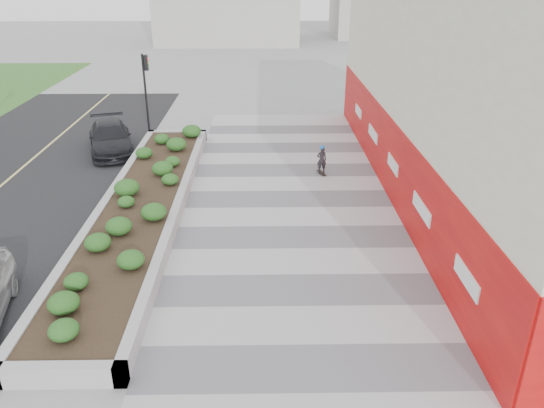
{
  "coord_description": "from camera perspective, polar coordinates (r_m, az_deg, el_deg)",
  "views": [
    {
      "loc": [
        -0.98,
        -10.91,
        8.47
      ],
      "look_at": [
        -0.72,
        5.31,
        1.1
      ],
      "focal_mm": 35.0,
      "sensor_mm": 36.0,
      "label": 1
    }
  ],
  "objects": [
    {
      "name": "planter",
      "position": [
        20.15,
        -13.81,
        0.14
      ],
      "size": [
        3.0,
        18.0,
        0.9
      ],
      "color": "#9E9EA0",
      "rests_on": "ground"
    },
    {
      "name": "building",
      "position": [
        21.89,
        20.81,
        11.03
      ],
      "size": [
        6.04,
        24.08,
        8.0
      ],
      "color": "beige",
      "rests_on": "ground"
    },
    {
      "name": "traffic_signal_near",
      "position": [
        29.65,
        -13.41,
        12.68
      ],
      "size": [
        0.33,
        0.28,
        4.2
      ],
      "color": "black",
      "rests_on": "ground"
    },
    {
      "name": "car_dark",
      "position": [
        27.31,
        -16.99,
        6.82
      ],
      "size": [
        3.32,
        5.17,
        1.39
      ],
      "primitive_type": "imported",
      "rotation": [
        0.0,
        0.0,
        0.31
      ],
      "color": "black",
      "rests_on": "ground"
    },
    {
      "name": "ground",
      "position": [
        13.85,
        3.41,
        -13.32
      ],
      "size": [
        160.0,
        160.0,
        0.0
      ],
      "primitive_type": "plane",
      "color": "gray",
      "rests_on": "ground"
    },
    {
      "name": "manhole_cover",
      "position": [
        16.35,
        4.43,
        -6.83
      ],
      "size": [
        0.44,
        0.44,
        0.01
      ],
      "primitive_type": "cylinder",
      "color": "#595654",
      "rests_on": "ground"
    },
    {
      "name": "skateboarder",
      "position": [
        23.31,
        5.36,
        4.79
      ],
      "size": [
        0.46,
        0.75,
        1.33
      ],
      "rotation": [
        0.0,
        0.0,
        0.28
      ],
      "color": "beige",
      "rests_on": "ground"
    },
    {
      "name": "walkway",
      "position": [
        16.32,
        2.67,
        -6.85
      ],
      "size": [
        8.0,
        36.0,
        0.01
      ],
      "primitive_type": "cube",
      "color": "#A8A8AD",
      "rests_on": "ground"
    }
  ]
}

